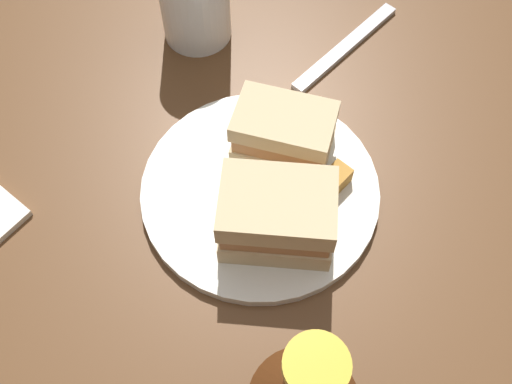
{
  "coord_description": "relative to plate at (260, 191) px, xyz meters",
  "views": [
    {
      "loc": [
        0.25,
        0.14,
        1.32
      ],
      "look_at": [
        -0.02,
        -0.0,
        0.79
      ],
      "focal_mm": 42.76,
      "sensor_mm": 36.0,
      "label": 1
    }
  ],
  "objects": [
    {
      "name": "plate",
      "position": [
        0.0,
        0.0,
        0.0
      ],
      "size": [
        0.25,
        0.25,
        0.01
      ],
      "primitive_type": "cylinder",
      "color": "silver",
      "rests_on": "dining_table"
    },
    {
      "name": "potato_wedge_middle",
      "position": [
        -0.02,
        0.04,
        0.02
      ],
      "size": [
        0.05,
        0.05,
        0.02
      ],
      "primitive_type": "cube",
      "rotation": [
        0.0,
        0.0,
        3.99
      ],
      "color": "gold",
      "rests_on": "plate"
    },
    {
      "name": "dining_table",
      "position": [
        0.03,
        0.01,
        -0.39
      ],
      "size": [
        1.24,
        0.95,
        0.76
      ],
      "primitive_type": "cube",
      "color": "brown",
      "rests_on": "ground"
    },
    {
      "name": "sandwich_half_left",
      "position": [
        0.04,
        0.04,
        0.04
      ],
      "size": [
        0.11,
        0.13,
        0.07
      ],
      "color": "#CCB284",
      "rests_on": "plate"
    },
    {
      "name": "potato_wedge_back",
      "position": [
        -0.01,
        0.06,
        0.02
      ],
      "size": [
        0.03,
        0.04,
        0.02
      ],
      "primitive_type": "cube",
      "rotation": [
        0.0,
        0.0,
        4.57
      ],
      "color": "#AD702D",
      "rests_on": "plate"
    },
    {
      "name": "sandwich_half_right",
      "position": [
        -0.05,
        -0.0,
        0.04
      ],
      "size": [
        0.08,
        0.11,
        0.06
      ],
      "color": "#CCB284",
      "rests_on": "plate"
    },
    {
      "name": "potato_wedge_front",
      "position": [
        -0.03,
        0.06,
        0.02
      ],
      "size": [
        0.05,
        0.03,
        0.02
      ],
      "primitive_type": "cube",
      "rotation": [
        0.0,
        0.0,
        6.02
      ],
      "color": "#B77F33",
      "rests_on": "plate"
    },
    {
      "name": "ground_plane",
      "position": [
        0.03,
        0.01,
        -0.77
      ],
      "size": [
        6.0,
        6.0,
        0.0
      ],
      "primitive_type": "plane",
      "color": "black"
    },
    {
      "name": "fork",
      "position": [
        -0.23,
        -0.0,
        -0.0
      ],
      "size": [
        0.18,
        0.06,
        0.01
      ],
      "primitive_type": "cube",
      "rotation": [
        0.0,
        0.0,
        6.01
      ],
      "color": "silver",
      "rests_on": "dining_table"
    }
  ]
}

